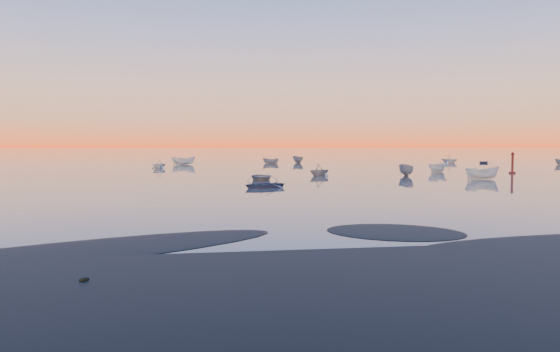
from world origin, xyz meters
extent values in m
plane|color=#675D56|center=(0.00, 100.00, 0.00)|extent=(600.00, 600.00, 0.00)
imported|color=silver|center=(21.37, 32.15, 0.00)|extent=(1.68, 3.93, 1.36)
cylinder|color=#41100E|center=(31.33, 42.32, 0.05)|extent=(0.82, 0.82, 0.27)
cylinder|color=#41100E|center=(31.33, 42.32, 1.19)|extent=(0.29, 0.29, 2.38)
cone|color=#41100E|center=(31.33, 42.32, 2.61)|extent=(0.55, 0.55, 0.46)
camera|label=1|loc=(-9.53, -22.28, 3.95)|focal=35.00mm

